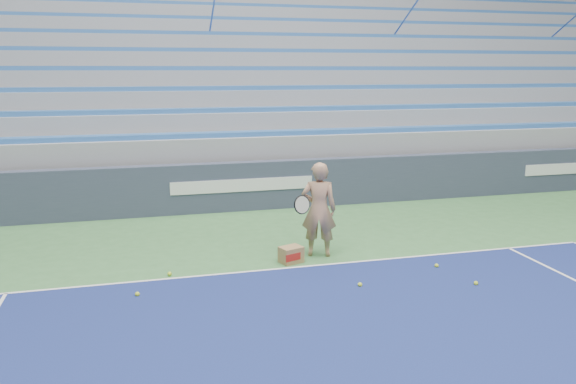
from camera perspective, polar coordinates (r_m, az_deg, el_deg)
The scene contains 9 objects.
sponsor_barrier at distance 12.70m, azimuth -4.69°, elevation 0.60°, with size 30.00×0.32×1.10m.
bleachers at distance 18.12m, azimuth -7.98°, elevation 9.81°, with size 31.00×9.15×7.30m.
tennis_player at distance 9.50m, azimuth 3.13°, elevation -1.78°, with size 0.95×0.90×1.63m.
ball_box at distance 9.34m, azimuth 0.32°, elevation -6.38°, with size 0.43×0.38×0.27m.
tennis_ball_0 at distance 9.44m, azimuth 14.86°, elevation -7.25°, with size 0.07×0.07×0.07m, color #CCE32E.
tennis_ball_1 at distance 8.31m, azimuth -15.06°, elevation -9.99°, with size 0.07×0.07×0.07m, color #CCE32E.
tennis_ball_2 at distance 8.97m, azimuth -11.94°, elevation -8.14°, with size 0.07×0.07×0.07m, color #CCE32E.
tennis_ball_3 at distance 8.87m, azimuth 18.55°, elevation -8.78°, with size 0.07×0.07×0.07m, color #CCE32E.
tennis_ball_4 at distance 8.43m, azimuth 7.33°, elevation -9.32°, with size 0.07×0.07×0.07m, color #CCE32E.
Camera 1 is at (-2.10, 3.63, 3.14)m, focal length 35.00 mm.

